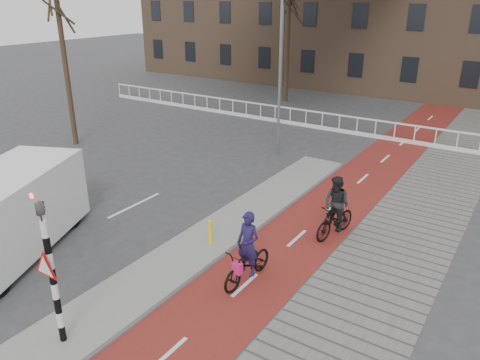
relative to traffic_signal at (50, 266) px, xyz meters
The scene contains 14 objects.
ground 2.90m from the traffic_signal, 73.47° to the left, with size 120.00×120.00×0.00m, color #38383A.
bike_lane 12.36m from the traffic_signal, 80.09° to the left, with size 2.50×60.00×0.01m, color maroon.
sidewalk 13.13m from the traffic_signal, 67.82° to the left, with size 3.00×60.00×0.01m, color slate.
curb_island 6.32m from the traffic_signal, 90.95° to the left, with size 1.80×16.00×0.12m, color gray.
traffic_signal is the anchor object (origin of this frame).
bollard 5.39m from the traffic_signal, 88.44° to the left, with size 0.12×0.12×0.73m, color yellow.
cyclist_near 4.88m from the traffic_signal, 63.90° to the left, with size 0.79×1.96×1.99m.
cyclist_far 8.44m from the traffic_signal, 68.96° to the left, with size 0.97×1.91×1.97m.
van 4.83m from the traffic_signal, 160.02° to the left, with size 4.28×5.98×2.39m.
railing 19.60m from the traffic_signal, 103.02° to the left, with size 28.00×0.10×0.99m.
tree_left 15.38m from the traffic_signal, 140.29° to the left, with size 0.24×0.24×7.84m, color #322416.
tree_mid 25.63m from the traffic_signal, 107.22° to the left, with size 0.27×0.27×7.59m, color #322416.
streetlight_near 14.11m from the traffic_signal, 99.61° to the left, with size 0.12×0.12×7.59m, color slate.
streetlight_left 25.86m from the traffic_signal, 108.01° to the left, with size 0.12×0.12×8.50m, color slate.
Camera 1 is at (7.04, -6.69, 7.10)m, focal length 35.00 mm.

